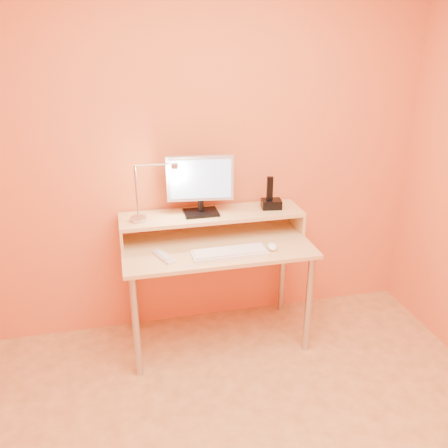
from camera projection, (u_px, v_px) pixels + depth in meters
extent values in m
cube|color=orange|center=(206.00, 152.00, 3.08)|extent=(3.00, 0.04, 2.50)
cylinder|color=#B1B1B4|center=(136.00, 327.00, 2.80)|extent=(0.04, 0.04, 0.69)
cylinder|color=#B1B1B4|center=(308.00, 305.00, 3.03)|extent=(0.04, 0.04, 0.69)
cylinder|color=#B1B1B4|center=(132.00, 286.00, 3.25)|extent=(0.04, 0.04, 0.69)
cylinder|color=#B1B1B4|center=(282.00, 269.00, 3.48)|extent=(0.04, 0.04, 0.69)
cube|color=tan|center=(217.00, 246.00, 3.00)|extent=(1.20, 0.60, 0.02)
cube|color=tan|center=(121.00, 234.00, 2.98)|extent=(0.02, 0.30, 0.14)
cube|color=tan|center=(296.00, 219.00, 3.23)|extent=(0.02, 0.30, 0.14)
cube|color=tan|center=(212.00, 215.00, 3.07)|extent=(1.20, 0.30, 0.02)
cube|color=black|center=(201.00, 213.00, 3.05)|extent=(0.22, 0.16, 0.02)
cylinder|color=black|center=(201.00, 206.00, 3.03)|extent=(0.04, 0.04, 0.07)
cube|color=#B2B2B5|center=(200.00, 178.00, 2.97)|extent=(0.43, 0.09, 0.29)
cube|color=black|center=(199.00, 177.00, 2.99)|extent=(0.38, 0.06, 0.25)
cube|color=#99C0ED|center=(201.00, 179.00, 2.96)|extent=(0.38, 0.05, 0.25)
cylinder|color=#B1B1B4|center=(139.00, 219.00, 2.94)|extent=(0.10, 0.10, 0.02)
cylinder|color=#B1B1B4|center=(137.00, 192.00, 2.87)|extent=(0.01, 0.01, 0.33)
cylinder|color=#B1B1B4|center=(155.00, 165.00, 2.83)|extent=(0.24, 0.01, 0.01)
cylinder|color=#B1B1B4|center=(175.00, 166.00, 2.86)|extent=(0.04, 0.04, 0.03)
cylinder|color=#FFEAC6|center=(175.00, 169.00, 2.87)|extent=(0.03, 0.03, 0.00)
cube|color=black|center=(271.00, 204.00, 3.14)|extent=(0.14, 0.12, 0.06)
cube|color=black|center=(270.00, 188.00, 3.10)|extent=(0.04, 0.03, 0.16)
cube|color=#2A86FF|center=(280.00, 206.00, 3.11)|extent=(0.01, 0.00, 0.04)
cube|color=white|center=(229.00, 253.00, 2.85)|extent=(0.46, 0.16, 0.02)
ellipsoid|color=white|center=(272.00, 246.00, 2.93)|extent=(0.08, 0.11, 0.04)
cube|color=white|center=(164.00, 257.00, 2.82)|extent=(0.12, 0.20, 0.02)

